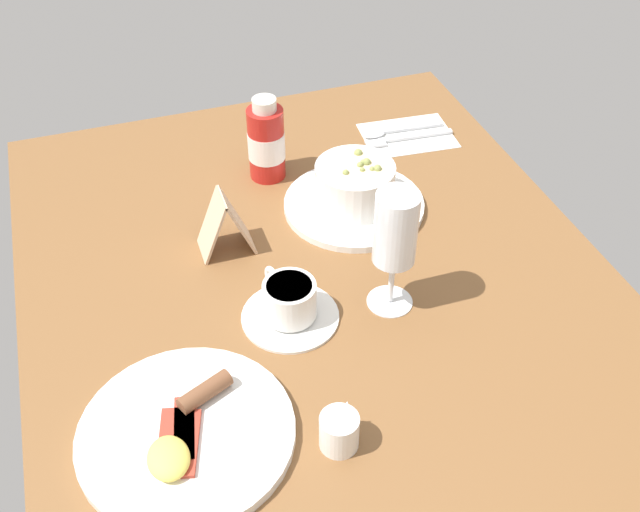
# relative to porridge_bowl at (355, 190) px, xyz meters

# --- Properties ---
(ground_plane) EXTENTS (1.10, 0.84, 0.03)m
(ground_plane) POSITION_rel_porridge_bowl_xyz_m (-0.17, 0.11, -0.05)
(ground_plane) COLOR brown
(porridge_bowl) EXTENTS (0.23, 0.23, 0.09)m
(porridge_bowl) POSITION_rel_porridge_bowl_xyz_m (0.00, 0.00, 0.00)
(porridge_bowl) COLOR white
(porridge_bowl) RESTS_ON ground_plane
(cutlery_setting) EXTENTS (0.13, 0.17, 0.01)m
(cutlery_setting) POSITION_rel_porridge_bowl_xyz_m (0.17, -0.16, -0.03)
(cutlery_setting) COLOR white
(cutlery_setting) RESTS_ON ground_plane
(coffee_cup) EXTENTS (0.13, 0.13, 0.06)m
(coffee_cup) POSITION_rel_porridge_bowl_xyz_m (-0.20, 0.17, -0.01)
(coffee_cup) COLOR white
(coffee_cup) RESTS_ON ground_plane
(creamer_jug) EXTENTS (0.05, 0.05, 0.05)m
(creamer_jug) POSITION_rel_porridge_bowl_xyz_m (-0.42, 0.17, -0.01)
(creamer_jug) COLOR white
(creamer_jug) RESTS_ON ground_plane
(wine_glass) EXTENTS (0.06, 0.06, 0.19)m
(wine_glass) POSITION_rel_porridge_bowl_xyz_m (-0.22, 0.03, 0.09)
(wine_glass) COLOR white
(wine_glass) RESTS_ON ground_plane
(sauce_bottle_red) EXTENTS (0.06, 0.06, 0.15)m
(sauce_bottle_red) POSITION_rel_porridge_bowl_xyz_m (0.13, 0.11, 0.03)
(sauce_bottle_red) COLOR #B21E19
(sauce_bottle_red) RESTS_ON ground_plane
(breakfast_plate) EXTENTS (0.26, 0.26, 0.04)m
(breakfast_plate) POSITION_rel_porridge_bowl_xyz_m (-0.35, 0.34, -0.03)
(breakfast_plate) COLOR white
(breakfast_plate) RESTS_ON ground_plane
(menu_card) EXTENTS (0.06, 0.08, 0.10)m
(menu_card) POSITION_rel_porridge_bowl_xyz_m (-0.03, 0.22, 0.01)
(menu_card) COLOR #D2AB87
(menu_card) RESTS_ON ground_plane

